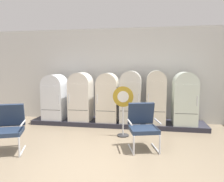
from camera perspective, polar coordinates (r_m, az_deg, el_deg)
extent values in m
cube|color=#807059|center=(4.21, -5.02, -20.39)|extent=(12.00, 10.00, 0.05)
cube|color=silver|center=(7.36, 2.04, 4.27)|extent=(11.76, 0.12, 3.18)
cube|color=#47443F|center=(7.41, 2.08, 13.88)|extent=(11.76, 0.07, 0.06)
cube|color=#292934|center=(6.96, 1.30, -8.50)|extent=(5.54, 0.95, 0.14)
cube|color=white|center=(7.33, -15.06, -2.85)|extent=(0.70, 0.69, 1.14)
cylinder|color=white|center=(7.26, -15.20, 1.59)|extent=(0.70, 0.68, 0.70)
cube|color=#383838|center=(7.05, -16.20, -4.94)|extent=(0.64, 0.01, 0.01)
cylinder|color=silver|center=(6.87, -14.17, -2.30)|extent=(0.02, 0.02, 0.28)
cube|color=silver|center=(6.98, -8.37, -2.86)|extent=(0.69, 0.65, 1.21)
cylinder|color=silver|center=(6.91, -8.45, 2.10)|extent=(0.69, 0.64, 0.69)
cube|color=#383838|center=(6.71, -9.20, -5.15)|extent=(0.64, 0.01, 0.01)
cylinder|color=silver|center=(6.73, -11.61, -2.02)|extent=(0.02, 0.02, 0.28)
cube|color=silver|center=(6.75, -1.21, -3.07)|extent=(0.65, 0.63, 1.22)
cylinder|color=silver|center=(6.67, -1.22, 2.10)|extent=(0.65, 0.62, 0.65)
cube|color=#383838|center=(6.48, -1.73, -5.45)|extent=(0.60, 0.01, 0.01)
cylinder|color=silver|center=(6.46, -4.07, -2.20)|extent=(0.02, 0.02, 0.28)
cube|color=silver|center=(6.66, 5.04, -2.91)|extent=(0.64, 0.65, 1.29)
cylinder|color=silver|center=(6.58, 5.09, 2.65)|extent=(0.64, 0.64, 0.64)
cube|color=#383838|center=(6.38, 4.78, -5.46)|extent=(0.59, 0.01, 0.01)
cylinder|color=silver|center=(6.28, 7.16, -2.07)|extent=(0.02, 0.02, 0.28)
cube|color=silver|center=(6.66, 11.71, -2.85)|extent=(0.58, 0.69, 1.33)
cylinder|color=silver|center=(6.59, 11.85, 2.87)|extent=(0.58, 0.68, 0.58)
cube|color=#383838|center=(6.36, 11.78, -5.50)|extent=(0.54, 0.01, 0.01)
cylinder|color=silver|center=(6.27, 9.75, -1.91)|extent=(0.02, 0.02, 0.28)
cube|color=silver|center=(6.76, 18.96, -3.32)|extent=(0.69, 0.69, 1.24)
cylinder|color=silver|center=(6.68, 19.16, 1.93)|extent=(0.69, 0.68, 0.69)
cube|color=#383838|center=(6.46, 19.39, -5.81)|extent=(0.63, 0.01, 0.01)
cylinder|color=silver|center=(6.44, 22.02, -2.58)|extent=(0.02, 0.02, 0.28)
cylinder|color=silver|center=(5.27, -23.00, -14.66)|extent=(0.26, 0.57, 0.04)
cylinder|color=silver|center=(4.95, -23.74, -13.62)|extent=(0.05, 0.05, 0.41)
cube|color=#212F46|center=(5.20, -26.36, -9.91)|extent=(0.77, 0.73, 0.09)
cube|color=#212F46|center=(5.40, -25.76, -5.89)|extent=(0.63, 0.39, 0.53)
cylinder|color=silver|center=(5.08, -22.90, -7.95)|extent=(0.21, 0.47, 0.04)
cylinder|color=silver|center=(4.99, 5.17, -15.39)|extent=(0.20, 0.59, 0.04)
cylinder|color=silver|center=(4.66, 5.88, -14.35)|extent=(0.05, 0.05, 0.41)
cylinder|color=silver|center=(5.12, 11.67, -14.90)|extent=(0.20, 0.59, 0.04)
cylinder|color=silver|center=(4.80, 12.77, -13.83)|extent=(0.05, 0.05, 0.41)
cube|color=#212F46|center=(4.90, 8.56, -10.26)|extent=(0.73, 0.69, 0.09)
cube|color=#212F46|center=(5.10, 7.80, -5.99)|extent=(0.64, 0.33, 0.53)
cylinder|color=silver|center=(4.78, 4.80, -8.34)|extent=(0.17, 0.48, 0.04)
cylinder|color=silver|center=(4.94, 12.27, -7.98)|extent=(0.17, 0.48, 0.04)
cylinder|color=#2D2D30|center=(5.91, 2.97, -11.85)|extent=(0.32, 0.32, 0.03)
cylinder|color=silver|center=(5.76, 3.01, -6.71)|extent=(0.04, 0.04, 1.06)
cylinder|color=#AF8821|center=(5.64, 3.01, -1.52)|extent=(0.55, 0.02, 0.55)
cylinder|color=white|center=(5.63, 2.99, -1.54)|extent=(0.30, 0.00, 0.30)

